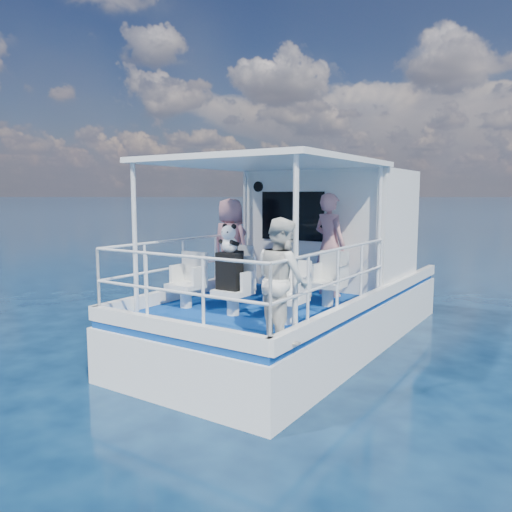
{
  "coord_description": "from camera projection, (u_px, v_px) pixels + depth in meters",
  "views": [
    {
      "loc": [
        4.16,
        -6.87,
        2.63
      ],
      "look_at": [
        -0.06,
        -0.4,
        1.69
      ],
      "focal_mm": 35.0,
      "sensor_mm": 36.0,
      "label": 1
    }
  ],
  "objects": [
    {
      "name": "ground",
      "position": [
        272.0,
        355.0,
        8.29
      ],
      "size": [
        2000.0,
        2000.0,
        0.0
      ],
      "primitive_type": "plane",
      "color": "#071A34",
      "rests_on": "ground"
    },
    {
      "name": "hull",
      "position": [
        300.0,
        340.0,
        9.12
      ],
      "size": [
        3.0,
        7.0,
        1.6
      ],
      "primitive_type": "cube",
      "color": "white",
      "rests_on": "ground"
    },
    {
      "name": "deck",
      "position": [
        301.0,
        294.0,
        9.02
      ],
      "size": [
        2.9,
        6.9,
        0.1
      ],
      "primitive_type": "cube",
      "color": "navy",
      "rests_on": "hull"
    },
    {
      "name": "cabin",
      "position": [
        332.0,
        227.0,
        9.96
      ],
      "size": [
        2.85,
        2.0,
        2.2
      ],
      "primitive_type": "cube",
      "color": "white",
      "rests_on": "deck"
    },
    {
      "name": "canopy",
      "position": [
        266.0,
        162.0,
        7.74
      ],
      "size": [
        3.0,
        3.2,
        0.08
      ],
      "primitive_type": "cube",
      "color": "white",
      "rests_on": "cabin"
    },
    {
      "name": "canopy_posts",
      "position": [
        264.0,
        236.0,
        7.84
      ],
      "size": [
        2.77,
        2.97,
        2.2
      ],
      "color": "white",
      "rests_on": "deck"
    },
    {
      "name": "railings",
      "position": [
        253.0,
        276.0,
        7.64
      ],
      "size": [
        2.84,
        3.59,
        1.0
      ],
      "primitive_type": null,
      "color": "white",
      "rests_on": "deck"
    },
    {
      "name": "seat_port_fwd",
      "position": [
        235.0,
        283.0,
        8.81
      ],
      "size": [
        0.48,
        0.46,
        0.38
      ],
      "primitive_type": "cube",
      "color": "silver",
      "rests_on": "deck"
    },
    {
      "name": "seat_center_fwd",
      "position": [
        278.0,
        288.0,
        8.32
      ],
      "size": [
        0.48,
        0.46,
        0.38
      ],
      "primitive_type": "cube",
      "color": "silver",
      "rests_on": "deck"
    },
    {
      "name": "seat_stbd_fwd",
      "position": [
        328.0,
        294.0,
        7.84
      ],
      "size": [
        0.48,
        0.46,
        0.38
      ],
      "primitive_type": "cube",
      "color": "silver",
      "rests_on": "deck"
    },
    {
      "name": "seat_port_aft",
      "position": [
        186.0,
        295.0,
        7.73
      ],
      "size": [
        0.48,
        0.46,
        0.38
      ],
      "primitive_type": "cube",
      "color": "silver",
      "rests_on": "deck"
    },
    {
      "name": "seat_center_aft",
      "position": [
        233.0,
        302.0,
        7.24
      ],
      "size": [
        0.48,
        0.46,
        0.38
      ],
      "primitive_type": "cube",
      "color": "silver",
      "rests_on": "deck"
    },
    {
      "name": "seat_stbd_aft",
      "position": [
        287.0,
        310.0,
        6.75
      ],
      "size": [
        0.48,
        0.46,
        0.38
      ],
      "primitive_type": "cube",
      "color": "silver",
      "rests_on": "deck"
    },
    {
      "name": "passenger_port_fwd",
      "position": [
        230.0,
        244.0,
        9.22
      ],
      "size": [
        0.67,
        0.51,
        1.68
      ],
      "primitive_type": "imported",
      "rotation": [
        0.0,
        0.0,
        3.04
      ],
      "color": "pink",
      "rests_on": "deck"
    },
    {
      "name": "passenger_stbd_fwd",
      "position": [
        330.0,
        245.0,
        8.6
      ],
      "size": [
        0.75,
        0.61,
        1.77
      ],
      "primitive_type": "imported",
      "rotation": [
        0.0,
        0.0,
        2.81
      ],
      "color": "tan",
      "rests_on": "deck"
    },
    {
      "name": "passenger_stbd_aft",
      "position": [
        282.0,
        280.0,
        5.88
      ],
      "size": [
        0.91,
        0.87,
        1.48
      ],
      "primitive_type": "imported",
      "rotation": [
        0.0,
        0.0,
        2.55
      ],
      "color": "silver",
      "rests_on": "deck"
    },
    {
      "name": "backpack_port",
      "position": [
        234.0,
        262.0,
        8.74
      ],
      "size": [
        0.3,
        0.17,
        0.39
      ],
      "primitive_type": "cube",
      "color": "black",
      "rests_on": "seat_port_fwd"
    },
    {
      "name": "backpack_center",
      "position": [
        229.0,
        271.0,
        7.15
      ],
      "size": [
        0.36,
        0.2,
        0.54
      ],
      "primitive_type": "cube",
      "color": "black",
      "rests_on": "seat_center_aft"
    },
    {
      "name": "compact_camera",
      "position": [
        234.0,
        249.0,
        8.72
      ],
      "size": [
        0.1,
        0.06,
        0.06
      ],
      "primitive_type": "cube",
      "color": "black",
      "rests_on": "backpack_port"
    },
    {
      "name": "panda",
      "position": [
        229.0,
        238.0,
        7.11
      ],
      "size": [
        0.26,
        0.22,
        0.41
      ],
      "primitive_type": null,
      "color": "white",
      "rests_on": "backpack_center"
    }
  ]
}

